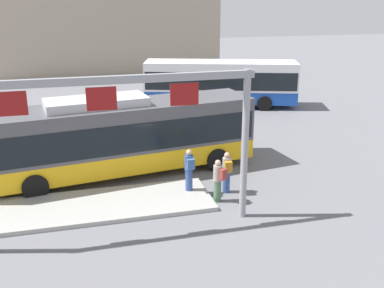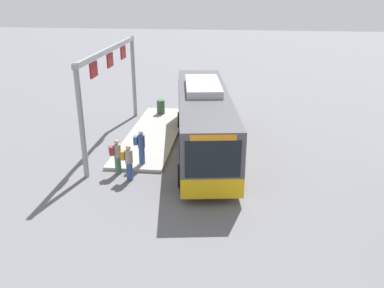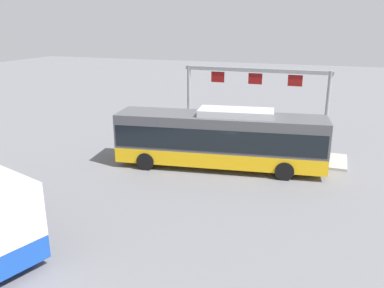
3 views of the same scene
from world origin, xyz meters
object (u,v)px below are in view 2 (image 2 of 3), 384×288
object	(u,v)px
person_boarding	(117,156)
person_waiting_mid	(128,162)
trash_bin	(161,107)
bus_main	(204,118)
person_waiting_near	(141,146)

from	to	relation	value
person_boarding	person_waiting_mid	distance (m)	0.90
person_waiting_mid	trash_bin	size ratio (longest dim) A/B	1.86
bus_main	person_waiting_near	world-z (taller)	bus_main
person_waiting_mid	person_waiting_near	bearing A→B (deg)	85.91
bus_main	person_waiting_mid	size ratio (longest dim) A/B	7.15
person_waiting_near	person_waiting_mid	bearing A→B (deg)	-101.03
bus_main	trash_bin	xyz separation A→B (m)	(-5.73, -3.34, -1.20)
person_waiting_near	person_waiting_mid	xyz separation A→B (m)	(1.46, -0.23, -0.16)
bus_main	trash_bin	bearing A→B (deg)	-158.21
person_boarding	person_waiting_near	distance (m)	1.29
person_waiting_mid	person_boarding	bearing A→B (deg)	145.34
bus_main	person_boarding	distance (m)	5.01
person_boarding	bus_main	bearing A→B (deg)	10.02
bus_main	person_waiting_near	size ratio (longest dim) A/B	7.15
person_waiting_near	bus_main	bearing A→B (deg)	38.11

